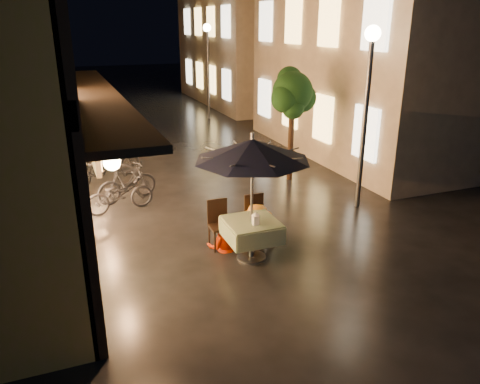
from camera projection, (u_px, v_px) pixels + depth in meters
name	position (u px, v px, depth m)	size (l,w,h in m)	color
ground	(284.00, 264.00, 8.79)	(90.00, 90.00, 0.00)	black
east_building_near	(400.00, 49.00, 15.87)	(7.30, 9.30, 6.80)	#C2AE94
east_building_far	(263.00, 34.00, 25.85)	(7.30, 10.30, 7.30)	#C2AE94
street_tree	(293.00, 95.00, 12.74)	(1.43, 1.20, 3.15)	black
streetlamp_near	(368.00, 86.00, 10.57)	(0.36, 0.36, 4.23)	#59595E
streetlamp_far	(208.00, 54.00, 21.07)	(0.36, 0.36, 4.23)	#59595E
cafe_table	(252.00, 230.00, 8.82)	(0.99, 0.99, 0.78)	#59595E
patio_umbrella	(252.00, 150.00, 8.29)	(2.14, 2.14, 2.46)	#59595E
cafe_chair_left	(219.00, 221.00, 9.34)	(0.42, 0.42, 0.97)	black
cafe_chair_right	(256.00, 215.00, 9.62)	(0.42, 0.42, 0.97)	black
table_lantern	(256.00, 218.00, 8.54)	(0.16, 0.16, 0.25)	white
person_orange	(223.00, 217.00, 9.17)	(0.67, 0.52, 1.37)	#BC2400
person_yellow	(257.00, 206.00, 9.39)	(1.04, 0.60, 1.61)	orange
bicycle_0	(120.00, 194.00, 11.11)	(0.57, 1.63, 0.86)	#222228
bicycle_1	(127.00, 183.00, 11.74)	(0.46, 1.62, 0.97)	black
bicycle_2	(102.00, 170.00, 12.72)	(0.64, 1.83, 0.96)	black
bicycle_3	(113.00, 160.00, 13.69)	(0.46, 1.62, 0.97)	black
bicycle_4	(91.00, 155.00, 14.34)	(0.57, 1.64, 0.86)	black
bicycle_5	(105.00, 144.00, 15.53)	(0.43, 1.53, 0.92)	black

